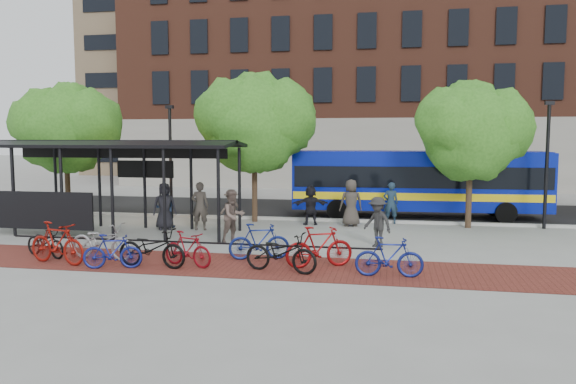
% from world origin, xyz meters
% --- Properties ---
extents(ground, '(160.00, 160.00, 0.00)m').
position_xyz_m(ground, '(0.00, 0.00, 0.00)').
color(ground, '#9E9E99').
rests_on(ground, ground).
extents(asphalt_street, '(160.00, 8.00, 0.01)m').
position_xyz_m(asphalt_street, '(0.00, 8.00, 0.01)').
color(asphalt_street, black).
rests_on(asphalt_street, ground).
extents(curb, '(160.00, 0.25, 0.12)m').
position_xyz_m(curb, '(0.00, 4.00, 0.06)').
color(curb, '#B7B7B2').
rests_on(curb, ground).
extents(brick_strip, '(24.00, 3.00, 0.01)m').
position_xyz_m(brick_strip, '(-2.00, -5.00, 0.00)').
color(brick_strip, maroon).
rests_on(brick_strip, ground).
extents(bike_rack_rail, '(12.00, 0.05, 0.95)m').
position_xyz_m(bike_rack_rail, '(-3.30, -4.10, 0.00)').
color(bike_rack_rail, black).
rests_on(bike_rack_rail, ground).
extents(building_brick, '(55.00, 14.00, 20.00)m').
position_xyz_m(building_brick, '(10.00, 26.00, 10.00)').
color(building_brick, brown).
rests_on(building_brick, ground).
extents(building_tower, '(22.00, 22.00, 30.00)m').
position_xyz_m(building_tower, '(-16.00, 40.00, 15.00)').
color(building_tower, '#7A664C').
rests_on(building_tower, ground).
extents(bus_shelter, '(10.60, 3.07, 3.60)m').
position_xyz_m(bus_shelter, '(-8.13, -0.48, 3.00)').
color(bus_shelter, black).
rests_on(bus_shelter, ground).
extents(tree_a, '(4.90, 4.00, 6.18)m').
position_xyz_m(tree_a, '(-11.91, 3.35, 4.24)').
color(tree_a, '#382619').
rests_on(tree_a, ground).
extents(tree_b, '(5.15, 4.20, 6.47)m').
position_xyz_m(tree_b, '(-2.90, 3.35, 4.46)').
color(tree_b, '#382619').
rests_on(tree_b, ground).
extents(tree_c, '(4.66, 3.80, 5.92)m').
position_xyz_m(tree_c, '(6.09, 3.35, 4.05)').
color(tree_c, '#382619').
rests_on(tree_c, ground).
extents(lamp_post_left, '(0.35, 0.20, 5.12)m').
position_xyz_m(lamp_post_left, '(-7.00, 3.60, 2.75)').
color(lamp_post_left, black).
rests_on(lamp_post_left, ground).
extents(lamp_post_right, '(0.35, 0.20, 5.12)m').
position_xyz_m(lamp_post_right, '(9.00, 3.60, 2.75)').
color(lamp_post_right, black).
rests_on(lamp_post_right, ground).
extents(bus, '(11.44, 3.06, 3.06)m').
position_xyz_m(bus, '(4.07, 5.89, 1.76)').
color(bus, '#0819A0').
rests_on(bus, ground).
extents(bike_0, '(1.87, 1.22, 0.93)m').
position_xyz_m(bike_0, '(-7.58, -5.01, 0.46)').
color(bike_0, black).
rests_on(bike_0, ground).
extents(bike_1, '(2.16, 1.08, 1.25)m').
position_xyz_m(bike_1, '(-6.67, -5.80, 0.62)').
color(bike_1, maroon).
rests_on(bike_1, ground).
extents(bike_2, '(2.24, 1.06, 1.13)m').
position_xyz_m(bike_2, '(-5.69, -5.00, 0.57)').
color(bike_2, '#979699').
rests_on(bike_2, ground).
extents(bike_3, '(1.72, 0.89, 0.99)m').
position_xyz_m(bike_3, '(-4.78, -6.06, 0.50)').
color(bike_3, navy).
rests_on(bike_3, ground).
extents(bike_4, '(2.20, 1.00, 1.12)m').
position_xyz_m(bike_4, '(-3.77, -5.68, 0.56)').
color(bike_4, black).
rests_on(bike_4, ground).
extents(bike_5, '(1.76, 1.03, 1.02)m').
position_xyz_m(bike_5, '(-2.80, -5.39, 0.51)').
color(bike_5, maroon).
rests_on(bike_5, ground).
extents(bike_7, '(1.92, 1.08, 1.11)m').
position_xyz_m(bike_7, '(-1.00, -4.12, 0.56)').
color(bike_7, navy).
rests_on(bike_7, ground).
extents(bike_8, '(2.22, 1.18, 1.11)m').
position_xyz_m(bike_8, '(-0.03, -5.57, 0.56)').
color(bike_8, black).
rests_on(bike_8, ground).
extents(bike_9, '(2.03, 1.34, 1.19)m').
position_xyz_m(bike_9, '(0.92, -4.81, 0.60)').
color(bike_9, maroon).
rests_on(bike_9, ground).
extents(bike_11, '(1.83, 0.58, 1.09)m').
position_xyz_m(bike_11, '(2.89, -5.56, 0.54)').
color(bike_11, navy).
rests_on(bike_11, ground).
extents(pedestrian_0, '(1.10, 0.97, 1.89)m').
position_xyz_m(pedestrian_0, '(-6.04, 0.58, 0.94)').
color(pedestrian_0, black).
rests_on(pedestrian_0, ground).
extents(pedestrian_1, '(0.75, 0.54, 1.93)m').
position_xyz_m(pedestrian_1, '(-4.60, 0.73, 0.97)').
color(pedestrian_1, '#403933').
rests_on(pedestrian_1, ground).
extents(pedestrian_2, '(0.98, 0.90, 1.63)m').
position_xyz_m(pedestrian_2, '(-6.20, 1.03, 0.82)').
color(pedestrian_2, '#202E4B').
rests_on(pedestrian_2, ground).
extents(pedestrian_3, '(1.14, 0.80, 1.60)m').
position_xyz_m(pedestrian_3, '(-3.45, 1.20, 0.80)').
color(pedestrian_3, brown).
rests_on(pedestrian_3, ground).
extents(pedestrian_5, '(1.63, 0.90, 1.67)m').
position_xyz_m(pedestrian_5, '(-0.46, 2.85, 0.84)').
color(pedestrian_5, black).
rests_on(pedestrian_5, ground).
extents(pedestrian_6, '(1.08, 0.84, 1.96)m').
position_xyz_m(pedestrian_6, '(1.24, 2.82, 0.98)').
color(pedestrian_6, '#3D3630').
rests_on(pedestrian_6, ground).
extents(pedestrian_7, '(0.70, 0.51, 1.79)m').
position_xyz_m(pedestrian_7, '(2.87, 3.80, 0.89)').
color(pedestrian_7, '#1D3144').
rests_on(pedestrian_7, ground).
extents(pedestrian_8, '(1.12, 1.15, 1.86)m').
position_xyz_m(pedestrian_8, '(-2.57, -1.50, 0.93)').
color(pedestrian_8, brown).
rests_on(pedestrian_8, ground).
extents(pedestrian_9, '(1.26, 1.18, 1.71)m').
position_xyz_m(pedestrian_9, '(2.47, -1.50, 0.85)').
color(pedestrian_9, '#282828').
rests_on(pedestrian_9, ground).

